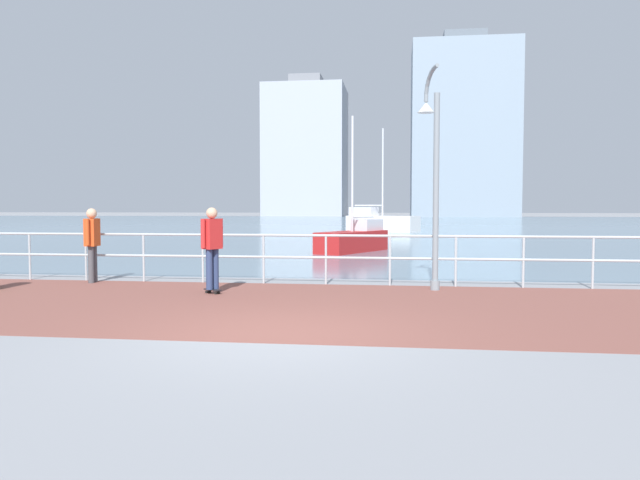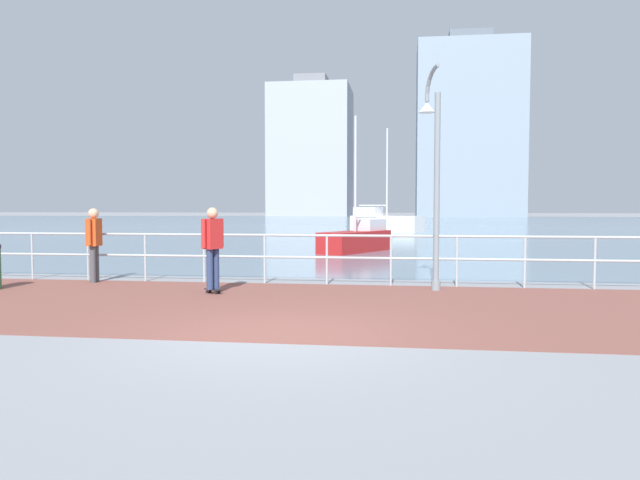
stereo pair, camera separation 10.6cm
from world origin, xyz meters
name	(u,v)px [view 2 (the right image)]	position (x,y,z in m)	size (l,w,h in m)	color
ground	(382,228)	(0.00, 40.00, 0.00)	(220.00, 220.00, 0.00)	gray
brick_paving	(306,306)	(0.00, 2.37, 0.00)	(28.00, 5.80, 0.01)	brown
harbor_water	(386,224)	(0.00, 50.27, 0.00)	(180.00, 88.00, 0.00)	#6B899E
waterfront_railing	(327,250)	(0.00, 5.27, 0.76)	(25.25, 0.06, 1.11)	#B2BCC1
lamppost	(433,166)	(2.27, 4.84, 2.54)	(0.47, 0.78, 4.60)	gray
skateboarder	(213,242)	(-2.05, 3.59, 1.02)	(0.40, 0.52, 1.70)	black
bystander	(94,239)	(-5.25, 4.92, 0.99)	(0.26, 0.55, 1.68)	#4C4C51
sailboat_white	(384,222)	(0.36, 33.70, 0.67)	(5.11, 3.68, 6.98)	white
sailboat_ivory	(357,239)	(-0.08, 14.99, 0.49)	(2.63, 3.74, 5.09)	#B21E1E
tower_slate	(311,151)	(-14.37, 97.29, 11.28)	(13.65, 12.61, 24.22)	#A3A8B2
tower_glass	(469,130)	(12.04, 93.67, 14.01)	(16.71, 11.77, 29.67)	#8493A3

